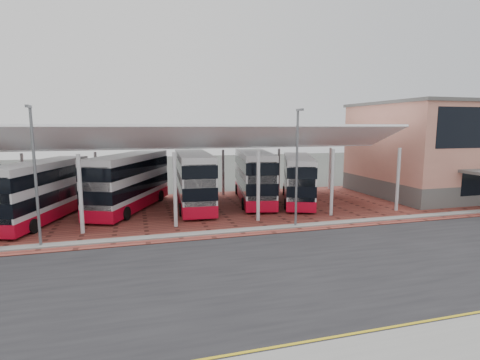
{
  "coord_description": "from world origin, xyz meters",
  "views": [
    {
      "loc": [
        -8.64,
        -16.91,
        6.96
      ],
      "look_at": [
        -1.13,
        9.4,
        2.98
      ],
      "focal_mm": 28.0,
      "sensor_mm": 36.0,
      "label": 1
    }
  ],
  "objects_px": {
    "bus_1": "(42,191)",
    "bus_4": "(254,176)",
    "bus_3": "(193,180)",
    "bus_5": "(298,179)",
    "bus_2": "(130,182)",
    "terminal": "(454,148)"
  },
  "relations": [
    {
      "from": "bus_2",
      "to": "bus_5",
      "type": "height_order",
      "value": "bus_2"
    },
    {
      "from": "bus_1",
      "to": "bus_3",
      "type": "xyz_separation_m",
      "value": [
        11.41,
        1.94,
        0.15
      ]
    },
    {
      "from": "terminal",
      "to": "bus_2",
      "type": "height_order",
      "value": "terminal"
    },
    {
      "from": "bus_2",
      "to": "bus_3",
      "type": "relative_size",
      "value": 0.98
    },
    {
      "from": "bus_1",
      "to": "bus_5",
      "type": "relative_size",
      "value": 1.04
    },
    {
      "from": "terminal",
      "to": "bus_2",
      "type": "bearing_deg",
      "value": 178.13
    },
    {
      "from": "bus_1",
      "to": "bus_4",
      "type": "height_order",
      "value": "bus_4"
    },
    {
      "from": "terminal",
      "to": "bus_5",
      "type": "xyz_separation_m",
      "value": [
        -17.37,
        -0.02,
        -2.52
      ]
    },
    {
      "from": "bus_4",
      "to": "bus_1",
      "type": "bearing_deg",
      "value": -160.39
    },
    {
      "from": "bus_3",
      "to": "bus_4",
      "type": "height_order",
      "value": "bus_3"
    },
    {
      "from": "bus_1",
      "to": "bus_5",
      "type": "bearing_deg",
      "value": 20.7
    },
    {
      "from": "bus_1",
      "to": "bus_4",
      "type": "relative_size",
      "value": 0.94
    },
    {
      "from": "bus_2",
      "to": "bus_4",
      "type": "distance_m",
      "value": 10.93
    },
    {
      "from": "bus_2",
      "to": "terminal",
      "type": "bearing_deg",
      "value": 22.49
    },
    {
      "from": "bus_1",
      "to": "bus_3",
      "type": "distance_m",
      "value": 11.57
    },
    {
      "from": "bus_4",
      "to": "bus_5",
      "type": "height_order",
      "value": "bus_4"
    },
    {
      "from": "bus_1",
      "to": "bus_2",
      "type": "distance_m",
      "value": 6.51
    },
    {
      "from": "terminal",
      "to": "bus_4",
      "type": "distance_m",
      "value": 21.28
    },
    {
      "from": "terminal",
      "to": "bus_1",
      "type": "bearing_deg",
      "value": -178.38
    },
    {
      "from": "bus_3",
      "to": "bus_2",
      "type": "bearing_deg",
      "value": -178.14
    },
    {
      "from": "bus_4",
      "to": "bus_2",
      "type": "bearing_deg",
      "value": -166.56
    },
    {
      "from": "bus_5",
      "to": "terminal",
      "type": "bearing_deg",
      "value": 21.42
    }
  ]
}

